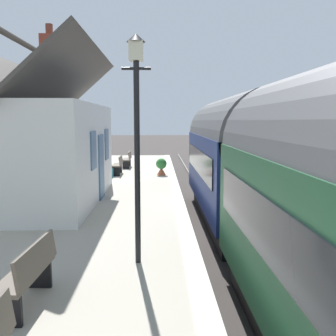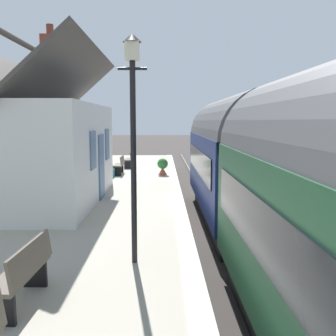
{
  "view_description": "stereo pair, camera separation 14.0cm",
  "coord_description": "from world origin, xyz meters",
  "views": [
    {
      "loc": [
        -11.75,
        1.81,
        3.5
      ],
      "look_at": [
        0.52,
        1.5,
        1.95
      ],
      "focal_mm": 40.27,
      "sensor_mm": 36.0,
      "label": 1
    },
    {
      "loc": [
        -11.76,
        1.67,
        3.5
      ],
      "look_at": [
        0.52,
        1.5,
        1.95
      ],
      "focal_mm": 40.27,
      "sensor_mm": 36.0,
      "label": 2
    }
  ],
  "objects": [
    {
      "name": "bench_by_lamp",
      "position": [
        8.76,
        3.49,
        1.42
      ],
      "size": [
        1.4,
        0.43,
        0.88
      ],
      "color": "brown",
      "rests_on": "platform"
    },
    {
      "name": "station_building",
      "position": [
        0.16,
        5.49,
        2.62
      ],
      "size": [
        7.08,
        3.83,
        5.79
      ],
      "color": "white",
      "rests_on": "platform"
    },
    {
      "name": "planter_corner_building",
      "position": [
        5.04,
        4.05,
        1.25
      ],
      "size": [
        0.97,
        0.32,
        0.63
      ],
      "color": "teal",
      "rests_on": "platform"
    },
    {
      "name": "bench_near_building",
      "position": [
        6.09,
        3.72,
        1.42
      ],
      "size": [
        1.4,
        0.45,
        0.88
      ],
      "color": "brown",
      "rests_on": "platform"
    },
    {
      "name": "rail_near",
      "position": [
        0.0,
        -1.62,
        0.07
      ],
      "size": [
        52.0,
        0.08,
        0.14
      ],
      "primitive_type": "cube",
      "color": "gray",
      "rests_on": "ground"
    },
    {
      "name": "ground_plane",
      "position": [
        0.0,
        0.0,
        0.0
      ],
      "size": [
        160.0,
        160.0,
        0.0
      ],
      "primitive_type": "plane",
      "color": "#383330"
    },
    {
      "name": "bench_mid_platform",
      "position": [
        -6.75,
        3.6,
        1.42
      ],
      "size": [
        1.42,
        0.49,
        0.88
      ],
      "color": "brown",
      "rests_on": "platform"
    },
    {
      "name": "lamp_post_platform",
      "position": [
        -5.18,
        2.18,
        3.72
      ],
      "size": [
        0.32,
        0.5,
        4.01
      ],
      "color": "black",
      "rests_on": "platform"
    },
    {
      "name": "platform_edge_coping",
      "position": [
        0.0,
        1.18,
        0.96
      ],
      "size": [
        32.0,
        0.36,
        0.02
      ],
      "primitive_type": "cube",
      "color": "beige",
      "rests_on": "platform"
    },
    {
      "name": "platform",
      "position": [
        0.0,
        4.32,
        0.47
      ],
      "size": [
        32.0,
        6.63,
        0.95
      ],
      "primitive_type": "cube",
      "color": "#A39B8C",
      "rests_on": "ground"
    },
    {
      "name": "rail_far",
      "position": [
        0.0,
        -0.18,
        0.07
      ],
      "size": [
        52.0,
        0.08,
        0.14
      ],
      "primitive_type": "cube",
      "color": "gray",
      "rests_on": "ground"
    },
    {
      "name": "planter_by_door",
      "position": [
        5.79,
        1.68,
        1.35
      ],
      "size": [
        0.5,
        0.5,
        0.79
      ],
      "color": "#9E5138",
      "rests_on": "platform"
    }
  ]
}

